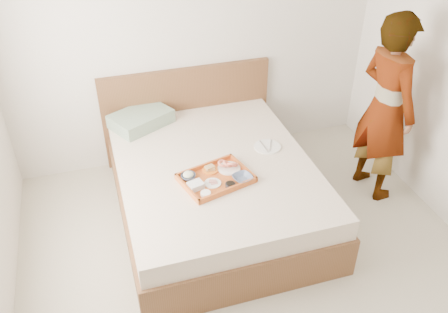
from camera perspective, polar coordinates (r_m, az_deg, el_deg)
name	(u,v)px	position (r m, az deg, el deg)	size (l,w,h in m)	color
ground	(268,297)	(3.60, 5.24, -16.37)	(3.50, 4.00, 0.01)	#BAB39D
wall_back	(194,30)	(4.43, -3.67, 14.93)	(3.50, 0.01, 2.60)	silver
bed	(215,188)	(4.06, -1.09, -3.82)	(1.65, 2.00, 0.53)	brown
headboard	(187,113)	(4.73, -4.43, 5.22)	(1.65, 0.06, 0.95)	brown
pillow	(141,119)	(4.45, -9.91, 4.47)	(0.52, 0.35, 0.13)	#83A586
tray	(216,178)	(3.70, -0.98, -2.59)	(0.53, 0.38, 0.05)	orange
prawn_plate	(229,168)	(3.81, 0.61, -1.42)	(0.18, 0.18, 0.01)	white
navy_bowl_big	(242,178)	(3.69, 2.22, -2.59)	(0.15, 0.15, 0.04)	navy
sauce_dish	(230,185)	(3.62, 0.75, -3.43)	(0.08, 0.08, 0.03)	black
meat_plate	(213,183)	(3.65, -1.37, -3.22)	(0.13, 0.13, 0.01)	white
bread_plate	(210,170)	(3.79, -1.67, -1.62)	(0.13, 0.13, 0.01)	orange
salad_bowl	(188,177)	(3.71, -4.29, -2.41)	(0.12, 0.12, 0.04)	navy
plastic_tub	(196,185)	(3.61, -3.40, -3.47)	(0.11, 0.09, 0.05)	silver
cheese_round	(206,194)	(3.54, -2.21, -4.48)	(0.08, 0.08, 0.03)	white
dinner_plate	(267,147)	(4.11, 5.21, 1.18)	(0.23, 0.23, 0.01)	white
person	(386,109)	(4.27, 18.79, 5.46)	(0.61, 0.40, 1.67)	silver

